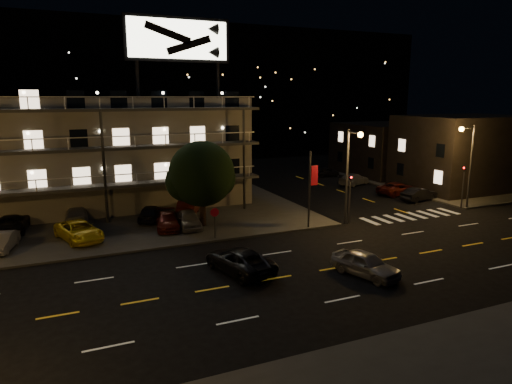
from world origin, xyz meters
name	(u,v)px	position (x,y,z in m)	size (l,w,h in m)	color
ground	(306,273)	(0.00, 0.00, 0.00)	(140.00, 140.00, 0.00)	black
curb_nw	(57,218)	(-14.00, 20.00, 0.07)	(44.00, 24.00, 0.15)	#383836
curb_ne	(435,182)	(30.00, 20.00, 0.07)	(16.00, 24.00, 0.15)	#383836
motel	(97,152)	(-9.94, 23.88, 5.34)	(28.00, 13.80, 18.10)	gray
side_bldg_front	(464,153)	(29.99, 16.00, 4.25)	(14.06, 10.00, 8.50)	black
side_bldg_back	(394,148)	(29.99, 28.00, 3.50)	(14.06, 12.00, 7.00)	black
hill_backdrop	(97,92)	(-5.94, 68.78, 11.55)	(120.00, 25.00, 24.00)	black
streetlight_nc	(350,167)	(8.50, 7.94, 4.96)	(0.44, 1.92, 8.00)	#2D2D30
streetlight_ne	(469,158)	(22.14, 8.30, 4.96)	(1.92, 0.44, 8.00)	#2D2D30
signal_nw	(350,194)	(9.00, 8.50, 2.57)	(0.20, 0.27, 4.60)	#2D2D30
signal_ne	(463,183)	(22.00, 8.50, 2.57)	(0.27, 0.20, 4.60)	#2D2D30
banner_north	(310,188)	(5.09, 8.40, 3.43)	(0.83, 0.16, 6.40)	#2D2D30
stop_sign	(215,218)	(-3.00, 8.57, 1.71)	(0.91, 0.11, 2.61)	#2D2D30
tree	(201,176)	(-2.87, 12.29, 4.32)	(5.57, 5.36, 7.02)	black
lot_car_1	(2,242)	(-17.42, 11.70, 0.76)	(1.30, 3.73, 1.23)	gray
lot_car_2	(79,231)	(-12.42, 12.12, 0.85)	(2.32, 5.02, 1.40)	yellow
lot_car_3	(167,221)	(-5.73, 12.51, 0.78)	(1.78, 4.37, 1.27)	#52140B
lot_car_4	(189,219)	(-4.05, 12.10, 0.86)	(1.67, 4.14, 1.41)	gray
lot_car_6	(12,223)	(-17.21, 16.73, 0.82)	(2.23, 4.83, 1.34)	black
lot_car_7	(77,215)	(-12.39, 17.35, 0.81)	(1.85, 4.56, 1.32)	gray
lot_car_8	(151,213)	(-6.51, 15.38, 0.85)	(1.66, 4.13, 1.41)	black
lot_car_9	(188,207)	(-3.06, 16.05, 0.89)	(1.57, 4.51, 1.49)	#52140B
side_car_0	(419,194)	(20.65, 12.79, 0.70)	(1.48, 4.23, 1.39)	black
side_car_1	(398,189)	(20.75, 16.07, 0.69)	(2.29, 4.97, 1.38)	#52140B
side_car_2	(354,179)	(19.68, 22.88, 0.69)	(1.94, 4.78, 1.39)	gray
side_car_3	(325,172)	(19.62, 29.34, 0.65)	(1.54, 3.83, 1.30)	black
road_car_east	(365,264)	(3.11, -1.76, 0.74)	(1.75, 4.36, 1.48)	gray
road_car_west	(239,260)	(-3.64, 1.86, 0.73)	(2.43, 5.26, 1.46)	black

